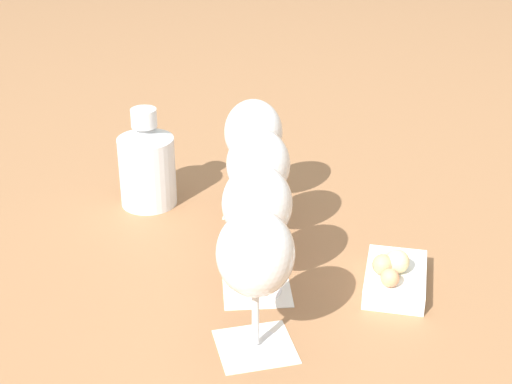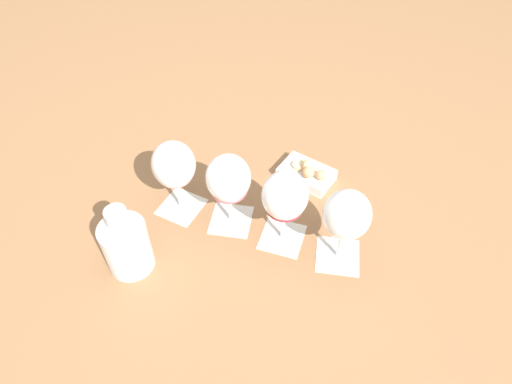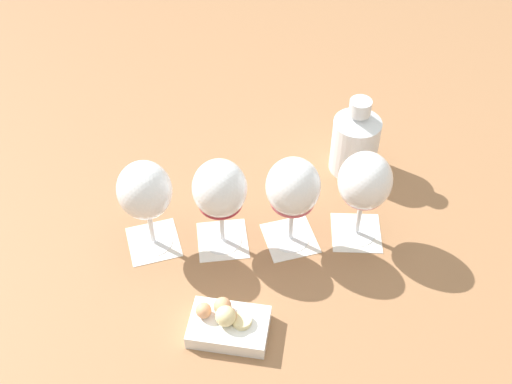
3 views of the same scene
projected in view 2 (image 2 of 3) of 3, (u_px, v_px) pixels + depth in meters
The scene contains 11 objects.
ground_plane at pixel (254, 230), 1.06m from camera, with size 8.00×8.00×0.00m, color #936642.
tasting_card_0 at pixel (181, 206), 1.11m from camera, with size 0.13×0.13×0.00m.
tasting_card_1 at pixel (231, 220), 1.08m from camera, with size 0.11×0.11×0.00m.
tasting_card_2 at pixel (282, 237), 1.04m from camera, with size 0.12×0.12×0.00m.
tasting_card_3 at pixel (338, 256), 1.01m from camera, with size 0.11×0.11×0.00m.
wine_glass_0 at pixel (174, 167), 1.01m from camera, with size 0.10×0.10×0.20m.
wine_glass_1 at pixel (229, 181), 0.98m from camera, with size 0.10×0.10×0.20m.
wine_glass_2 at pixel (285, 198), 0.95m from camera, with size 0.10×0.10×0.20m.
wine_glass_3 at pixel (346, 218), 0.91m from camera, with size 0.10×0.10×0.20m.
ceramic_vase at pixel (126, 242), 0.94m from camera, with size 0.10×0.10×0.18m.
snack_dish at pixel (307, 173), 1.15m from camera, with size 0.16×0.15×0.06m.
Camera 2 is at (0.01, -0.65, 0.84)m, focal length 32.00 mm.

